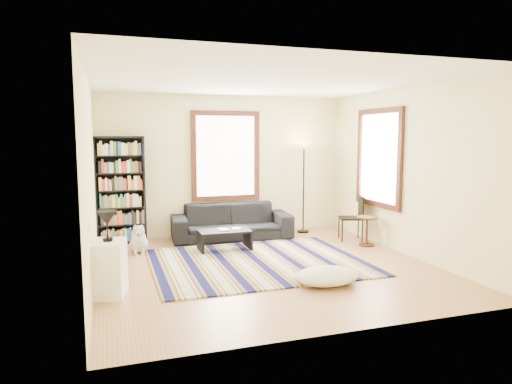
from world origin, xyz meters
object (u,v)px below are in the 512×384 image
object	(u,v)px
bookshelf	(120,190)
folding_chair	(351,218)
floor_cushion	(327,276)
floor_lamp	(304,188)
side_table	(367,231)
sofa	(231,221)
white_cabinet	(109,268)
coffee_table	(224,240)
dog	(139,238)

from	to	relation	value
bookshelf	folding_chair	size ratio (longest dim) A/B	2.33
floor_cushion	floor_lamp	distance (m)	3.47
floor_lamp	side_table	size ratio (longest dim) A/B	3.44
floor_lamp	folding_chair	bearing A→B (deg)	-58.56
sofa	side_table	xyz separation A→B (m)	(2.20, -1.35, -0.07)
sofa	white_cabinet	size ratio (longest dim) A/B	3.30
bookshelf	coffee_table	xyz separation A→B (m)	(1.70, -1.13, -0.82)
sofa	dog	xyz separation A→B (m)	(-1.80, -0.55, -0.09)
coffee_table	dog	size ratio (longest dim) A/B	1.80
white_cabinet	coffee_table	bearing A→B (deg)	54.64
sofa	folding_chair	size ratio (longest dim) A/B	2.69
dog	coffee_table	bearing A→B (deg)	-9.20
sofa	floor_cushion	distance (m)	3.15
sofa	floor_cushion	xyz separation A→B (m)	(0.51, -3.10, -0.23)
side_table	white_cabinet	bearing A→B (deg)	-163.83
floor_lamp	folding_chair	distance (m)	1.21
sofa	coffee_table	world-z (taller)	sofa
coffee_table	floor_lamp	size ratio (longest dim) A/B	0.48
floor_cushion	floor_lamp	size ratio (longest dim) A/B	0.48
floor_cushion	bookshelf	bearing A→B (deg)	127.30
bookshelf	side_table	bearing A→B (deg)	-20.80
folding_chair	white_cabinet	world-z (taller)	folding_chair
side_table	white_cabinet	world-z (taller)	white_cabinet
sofa	folding_chair	world-z (taller)	folding_chair
floor_lamp	dog	distance (m)	3.50
floor_cushion	side_table	bearing A→B (deg)	45.91
sofa	floor_lamp	xyz separation A→B (m)	(1.58, 0.10, 0.59)
sofa	floor_cushion	size ratio (longest dim) A/B	2.58
bookshelf	white_cabinet	distance (m)	3.00
sofa	bookshelf	bearing A→B (deg)	176.37
bookshelf	dog	world-z (taller)	bookshelf
white_cabinet	dog	world-z (taller)	white_cabinet
folding_chair	dog	xyz separation A→B (m)	(-3.95, 0.29, -0.18)
coffee_table	floor_cushion	bearing A→B (deg)	-68.84
folding_chair	sofa	bearing A→B (deg)	177.00
side_table	floor_lamp	bearing A→B (deg)	113.40
floor_cushion	folding_chair	world-z (taller)	folding_chair
coffee_table	floor_lamp	bearing A→B (deg)	26.49
coffee_table	side_table	world-z (taller)	side_table
folding_chair	dog	world-z (taller)	folding_chair
floor_lamp	sofa	bearing A→B (deg)	-176.37
floor_cushion	folding_chair	distance (m)	2.81
coffee_table	white_cabinet	world-z (taller)	white_cabinet
floor_cushion	dog	size ratio (longest dim) A/B	1.79
bookshelf	floor_cushion	xyz separation A→B (m)	(2.57, -3.37, -0.89)
side_table	dog	xyz separation A→B (m)	(-4.00, 0.80, -0.02)
sofa	white_cabinet	bearing A→B (deg)	-127.04
coffee_table	white_cabinet	distance (m)	2.65
coffee_table	floor_cushion	size ratio (longest dim) A/B	1.01
bookshelf	folding_chair	bearing A→B (deg)	-14.81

